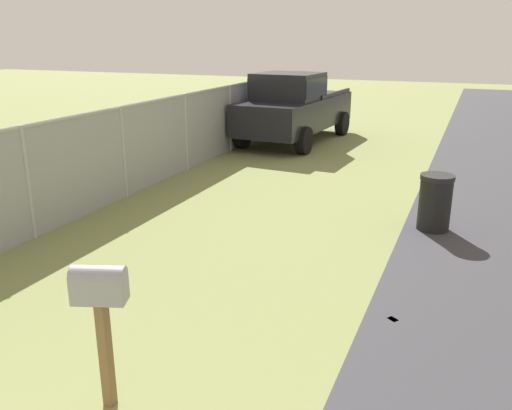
# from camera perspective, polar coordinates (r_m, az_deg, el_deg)

# --- Properties ---
(mailbox) EXTENTS (0.34, 0.49, 1.33)m
(mailbox) POSITION_cam_1_polar(r_m,az_deg,el_deg) (4.66, -16.34, -9.42)
(mailbox) COLOR brown
(mailbox) RESTS_ON ground
(pickup_truck) EXTENTS (5.17, 2.48, 2.09)m
(pickup_truck) POSITION_cam_1_polar(r_m,az_deg,el_deg) (16.32, 4.03, 10.56)
(pickup_truck) COLOR black
(pickup_truck) RESTS_ON ground
(trash_bin) EXTENTS (0.55, 0.55, 0.95)m
(trash_bin) POSITION_cam_1_polar(r_m,az_deg,el_deg) (9.33, 18.60, 0.28)
(trash_bin) COLOR black
(trash_bin) RESTS_ON ground
(fence_section) EXTENTS (14.93, 0.07, 1.83)m
(fence_section) POSITION_cam_1_polar(r_m,az_deg,el_deg) (10.86, -14.04, 5.81)
(fence_section) COLOR #9EA3A8
(fence_section) RESTS_ON ground
(litter_wrapper_by_mailbox) EXTENTS (0.14, 0.15, 0.01)m
(litter_wrapper_by_mailbox) POSITION_cam_1_polar(r_m,az_deg,el_deg) (6.47, 14.43, -11.74)
(litter_wrapper_by_mailbox) COLOR silver
(litter_wrapper_by_mailbox) RESTS_ON ground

